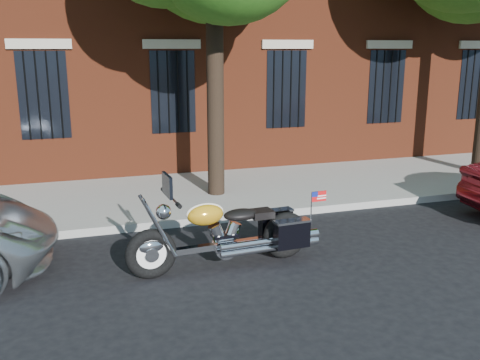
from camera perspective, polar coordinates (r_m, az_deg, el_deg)
name	(u,v)px	position (r m, az deg, el deg)	size (l,w,h in m)	color
ground	(233,248)	(9.04, -0.80, -7.24)	(120.00, 120.00, 0.00)	black
curb	(212,219)	(10.27, -3.03, -4.19)	(40.00, 0.16, 0.15)	gray
sidewalk	(191,194)	(12.02, -5.28, -1.52)	(40.00, 3.60, 0.15)	gray
motorcycle	(231,235)	(8.12, -0.97, -5.85)	(3.06, 0.97, 1.53)	black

